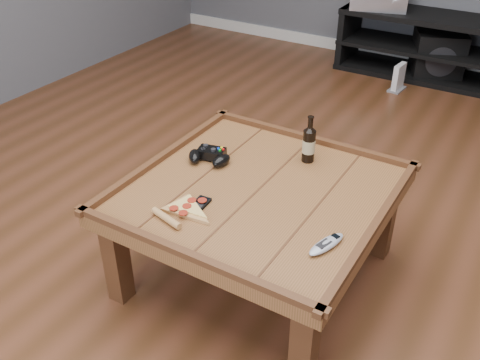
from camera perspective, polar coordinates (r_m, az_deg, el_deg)
The scene contains 11 objects.
ground at distance 2.43m, azimuth 1.81°, elevation -9.88°, with size 6.00×6.00×0.00m, color #462714.
baseboard at distance 4.91m, azimuth 19.76°, elevation 11.80°, with size 5.00×0.02×0.10m, color silver.
coffee_table at distance 2.19m, azimuth 1.99°, elevation -2.30°, with size 1.03×1.03×0.48m.
media_console at distance 4.62m, azimuth 19.47°, elevation 13.23°, with size 1.40×0.45×0.50m.
beer_bottle at distance 2.32m, azimuth 7.36°, elevation 3.90°, with size 0.06×0.06×0.21m.
game_controller at distance 2.33m, azimuth -3.28°, elevation 2.58°, with size 0.20×0.16×0.06m.
pizza_slice at distance 2.03m, azimuth -5.98°, elevation -3.17°, with size 0.22×0.30×0.03m.
smartphone at distance 2.06m, azimuth -4.33°, elevation -2.57°, with size 0.06×0.10×0.01m.
remote_control at distance 1.88m, azimuth 9.20°, elevation -6.77°, with size 0.10×0.18×0.02m.
subwoofer at distance 4.67m, azimuth 20.32°, elevation 12.48°, with size 0.49×0.49×0.37m.
game_console at distance 4.33m, azimuth 16.54°, elevation 10.34°, with size 0.11×0.17×0.21m.
Camera 1 is at (0.86, -1.57, 1.64)m, focal length 40.00 mm.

